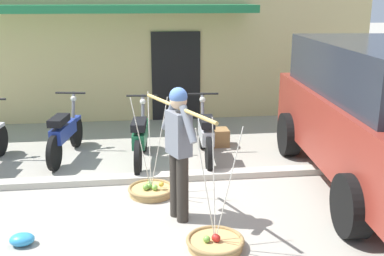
{
  "coord_description": "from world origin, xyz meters",
  "views": [
    {
      "loc": [
        -0.35,
        -5.89,
        2.71
      ],
      "look_at": [
        0.48,
        0.6,
        0.85
      ],
      "focal_mm": 42.85,
      "sensor_mm": 36.0,
      "label": 1
    }
  ],
  "objects_px": {
    "fruit_basket_left_side": "(215,242)",
    "motorcycle_second_in_row": "(65,133)",
    "plastic_litter_bag": "(22,239)",
    "parked_truck": "(382,112)",
    "wooden_crate": "(217,137)",
    "motorcycle_third_in_row": "(141,138)",
    "fruit_vendor": "(179,145)",
    "motorcycle_end_of_row": "(205,135)",
    "fruit_basket_right_side": "(151,190)"
  },
  "relations": [
    {
      "from": "motorcycle_second_in_row",
      "to": "motorcycle_end_of_row",
      "type": "relative_size",
      "value": 0.99
    },
    {
      "from": "motorcycle_third_in_row",
      "to": "motorcycle_end_of_row",
      "type": "relative_size",
      "value": 1.0
    },
    {
      "from": "parked_truck",
      "to": "motorcycle_third_in_row",
      "type": "bearing_deg",
      "value": 158.21
    },
    {
      "from": "motorcycle_third_in_row",
      "to": "wooden_crate",
      "type": "relative_size",
      "value": 4.13
    },
    {
      "from": "parked_truck",
      "to": "wooden_crate",
      "type": "xyz_separation_m",
      "value": [
        -2.01,
        2.18,
        -0.97
      ]
    },
    {
      "from": "parked_truck",
      "to": "plastic_litter_bag",
      "type": "xyz_separation_m",
      "value": [
        -4.86,
        -1.16,
        -1.06
      ]
    },
    {
      "from": "motorcycle_second_in_row",
      "to": "motorcycle_end_of_row",
      "type": "height_order",
      "value": "same"
    },
    {
      "from": "parked_truck",
      "to": "fruit_basket_right_side",
      "type": "bearing_deg",
      "value": 179.07
    },
    {
      "from": "motorcycle_second_in_row",
      "to": "fruit_vendor",
      "type": "bearing_deg",
      "value": -55.47
    },
    {
      "from": "fruit_vendor",
      "to": "motorcycle_second_in_row",
      "type": "bearing_deg",
      "value": 124.53
    },
    {
      "from": "fruit_basket_left_side",
      "to": "parked_truck",
      "type": "height_order",
      "value": "parked_truck"
    },
    {
      "from": "motorcycle_third_in_row",
      "to": "wooden_crate",
      "type": "xyz_separation_m",
      "value": [
        1.45,
        0.8,
        -0.29
      ]
    },
    {
      "from": "motorcycle_third_in_row",
      "to": "motorcycle_end_of_row",
      "type": "height_order",
      "value": "same"
    },
    {
      "from": "fruit_basket_right_side",
      "to": "parked_truck",
      "type": "height_order",
      "value": "parked_truck"
    },
    {
      "from": "fruit_basket_left_side",
      "to": "wooden_crate",
      "type": "xyz_separation_m",
      "value": [
        0.69,
        3.68,
        0.09
      ]
    },
    {
      "from": "motorcycle_second_in_row",
      "to": "plastic_litter_bag",
      "type": "xyz_separation_m",
      "value": [
        -0.1,
        -2.96,
        -0.38
      ]
    },
    {
      "from": "fruit_vendor",
      "to": "parked_truck",
      "type": "xyz_separation_m",
      "value": [
        3.02,
        0.72,
        0.15
      ]
    },
    {
      "from": "fruit_basket_left_side",
      "to": "motorcycle_end_of_row",
      "type": "xyz_separation_m",
      "value": [
        0.35,
        2.91,
        0.38
      ]
    },
    {
      "from": "fruit_vendor",
      "to": "fruit_basket_right_side",
      "type": "xyz_separation_m",
      "value": [
        -0.33,
        0.77,
        -0.9
      ]
    },
    {
      "from": "parked_truck",
      "to": "plastic_litter_bag",
      "type": "bearing_deg",
      "value": -166.61
    },
    {
      "from": "motorcycle_second_in_row",
      "to": "parked_truck",
      "type": "xyz_separation_m",
      "value": [
        4.76,
        -1.8,
        0.68
      ]
    },
    {
      "from": "wooden_crate",
      "to": "motorcycle_end_of_row",
      "type": "bearing_deg",
      "value": -113.81
    },
    {
      "from": "fruit_vendor",
      "to": "fruit_basket_left_side",
      "type": "relative_size",
      "value": 1.17
    },
    {
      "from": "motorcycle_second_in_row",
      "to": "wooden_crate",
      "type": "bearing_deg",
      "value": 7.83
    },
    {
      "from": "motorcycle_second_in_row",
      "to": "motorcycle_third_in_row",
      "type": "relative_size",
      "value": 0.99
    },
    {
      "from": "parked_truck",
      "to": "wooden_crate",
      "type": "relative_size",
      "value": 11.22
    },
    {
      "from": "fruit_basket_left_side",
      "to": "motorcycle_end_of_row",
      "type": "distance_m",
      "value": 2.95
    },
    {
      "from": "parked_truck",
      "to": "fruit_basket_left_side",
      "type": "bearing_deg",
      "value": -150.94
    },
    {
      "from": "plastic_litter_bag",
      "to": "motorcycle_end_of_row",
      "type": "bearing_deg",
      "value": 45.64
    },
    {
      "from": "fruit_vendor",
      "to": "motorcycle_third_in_row",
      "type": "distance_m",
      "value": 2.21
    },
    {
      "from": "motorcycle_second_in_row",
      "to": "motorcycle_third_in_row",
      "type": "distance_m",
      "value": 1.37
    },
    {
      "from": "fruit_basket_left_side",
      "to": "motorcycle_second_in_row",
      "type": "relative_size",
      "value": 0.8
    },
    {
      "from": "fruit_basket_left_side",
      "to": "parked_truck",
      "type": "bearing_deg",
      "value": 29.06
    },
    {
      "from": "motorcycle_second_in_row",
      "to": "plastic_litter_bag",
      "type": "bearing_deg",
      "value": -92.0
    },
    {
      "from": "parked_truck",
      "to": "wooden_crate",
      "type": "height_order",
      "value": "parked_truck"
    },
    {
      "from": "parked_truck",
      "to": "motorcycle_second_in_row",
      "type": "bearing_deg",
      "value": 159.23
    },
    {
      "from": "fruit_basket_left_side",
      "to": "motorcycle_second_in_row",
      "type": "distance_m",
      "value": 3.91
    },
    {
      "from": "motorcycle_end_of_row",
      "to": "fruit_vendor",
      "type": "bearing_deg",
      "value": -107.49
    },
    {
      "from": "fruit_vendor",
      "to": "plastic_litter_bag",
      "type": "bearing_deg",
      "value": -166.65
    },
    {
      "from": "plastic_litter_bag",
      "to": "parked_truck",
      "type": "bearing_deg",
      "value": 13.39
    },
    {
      "from": "motorcycle_second_in_row",
      "to": "plastic_litter_bag",
      "type": "height_order",
      "value": "motorcycle_second_in_row"
    },
    {
      "from": "motorcycle_second_in_row",
      "to": "parked_truck",
      "type": "relative_size",
      "value": 0.37
    },
    {
      "from": "fruit_basket_left_side",
      "to": "parked_truck",
      "type": "relative_size",
      "value": 0.29
    },
    {
      "from": "fruit_vendor",
      "to": "motorcycle_end_of_row",
      "type": "height_order",
      "value": "fruit_vendor"
    },
    {
      "from": "fruit_basket_left_side",
      "to": "motorcycle_second_in_row",
      "type": "bearing_deg",
      "value": 122.0
    },
    {
      "from": "parked_truck",
      "to": "plastic_litter_bag",
      "type": "relative_size",
      "value": 17.63
    },
    {
      "from": "motorcycle_end_of_row",
      "to": "wooden_crate",
      "type": "relative_size",
      "value": 4.14
    },
    {
      "from": "motorcycle_third_in_row",
      "to": "plastic_litter_bag",
      "type": "height_order",
      "value": "motorcycle_third_in_row"
    },
    {
      "from": "fruit_basket_right_side",
      "to": "wooden_crate",
      "type": "relative_size",
      "value": 3.3
    },
    {
      "from": "fruit_basket_left_side",
      "to": "motorcycle_end_of_row",
      "type": "relative_size",
      "value": 0.8
    }
  ]
}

